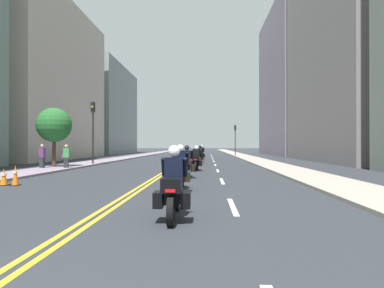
{
  "coord_description": "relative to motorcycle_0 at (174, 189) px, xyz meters",
  "views": [
    {
      "loc": [
        2.5,
        -0.56,
        1.61
      ],
      "look_at": [
        1.23,
        26.76,
        1.72
      ],
      "focal_mm": 30.39,
      "sensor_mm": 36.0,
      "label": 1
    }
  ],
  "objects": [
    {
      "name": "ground_plane",
      "position": [
        -1.77,
        41.51,
        -0.64
      ],
      "size": [
        264.0,
        264.0,
        0.0
      ],
      "primitive_type": "plane",
      "color": "#2A2D33"
    },
    {
      "name": "sidewalk_left",
      "position": [
        -9.4,
        41.51,
        -0.58
      ],
      "size": [
        2.58,
        144.0,
        0.12
      ],
      "primitive_type": "cube",
      "color": "gray",
      "rests_on": "ground"
    },
    {
      "name": "sidewalk_right",
      "position": [
        5.86,
        41.51,
        -0.58
      ],
      "size": [
        2.58,
        144.0,
        0.12
      ],
      "primitive_type": "cube",
      "color": "#9E9589",
      "rests_on": "ground"
    },
    {
      "name": "centreline_yellow_inner",
      "position": [
        -1.89,
        41.51,
        -0.64
      ],
      "size": [
        0.12,
        132.0,
        0.01
      ],
      "primitive_type": "cube",
      "color": "yellow",
      "rests_on": "ground"
    },
    {
      "name": "centreline_yellow_outer",
      "position": [
        -1.65,
        41.51,
        -0.64
      ],
      "size": [
        0.12,
        132.0,
        0.01
      ],
      "primitive_type": "cube",
      "color": "yellow",
      "rests_on": "ground"
    },
    {
      "name": "lane_dashes_white",
      "position": [
        1.4,
        22.51,
        -0.64
      ],
      "size": [
        0.14,
        56.4,
        0.01
      ],
      "color": "silver",
      "rests_on": "ground"
    },
    {
      "name": "building_left_1",
      "position": [
        -18.52,
        30.49,
        8.43
      ],
      "size": [
        7.75,
        20.7,
        18.14
      ],
      "color": "#B9B0A1",
      "rests_on": "ground"
    },
    {
      "name": "building_right_1",
      "position": [
        14.82,
        25.8,
        13.51
      ],
      "size": [
        7.43,
        19.52,
        28.3
      ],
      "color": "gray",
      "rests_on": "ground"
    },
    {
      "name": "building_left_2",
      "position": [
        -18.94,
        53.39,
        7.48
      ],
      "size": [
        8.6,
        20.53,
        16.25
      ],
      "color": "gray",
      "rests_on": "ground"
    },
    {
      "name": "building_right_2",
      "position": [
        15.9,
        47.53,
        11.32
      ],
      "size": [
        9.58,
        21.63,
        23.93
      ],
      "color": "gray",
      "rests_on": "ground"
    },
    {
      "name": "motorcycle_0",
      "position": [
        0.0,
        0.0,
        0.0
      ],
      "size": [
        0.77,
        2.19,
        1.61
      ],
      "rotation": [
        0.0,
        0.0,
        0.02
      ],
      "color": "black",
      "rests_on": "ground"
    },
    {
      "name": "motorcycle_1",
      "position": [
        -0.23,
        4.48,
        0.03
      ],
      "size": [
        0.76,
        2.22,
        1.63
      ],
      "rotation": [
        0.0,
        0.0,
        -0.01
      ],
      "color": "black",
      "rests_on": "ground"
    },
    {
      "name": "motorcycle_2",
      "position": [
        -0.27,
        9.01,
        0.02
      ],
      "size": [
        0.78,
        2.18,
        1.62
      ],
      "rotation": [
        0.0,
        0.0,
        0.05
      ],
      "color": "black",
      "rests_on": "ground"
    },
    {
      "name": "motorcycle_3",
      "position": [
        0.05,
        13.51,
        0.0
      ],
      "size": [
        0.78,
        2.11,
        1.58
      ],
      "rotation": [
        0.0,
        0.0,
        -0.04
      ],
      "color": "black",
      "rests_on": "ground"
    },
    {
      "name": "motorcycle_4",
      "position": [
        -0.1,
        18.53,
        0.01
      ],
      "size": [
        0.78,
        2.16,
        1.59
      ],
      "rotation": [
        0.0,
        0.0,
        0.04
      ],
      "color": "black",
      "rests_on": "ground"
    },
    {
      "name": "motorcycle_5",
      "position": [
        0.07,
        23.66,
        0.01
      ],
      "size": [
        0.78,
        2.27,
        1.61
      ],
      "rotation": [
        0.0,
        0.0,
        -0.04
      ],
      "color": "black",
      "rests_on": "ground"
    },
    {
      "name": "motorcycle_6",
      "position": [
        0.14,
        28.36,
        0.01
      ],
      "size": [
        0.77,
        2.12,
        1.63
      ],
      "rotation": [
        0.0,
        0.0,
        -0.02
      ],
      "color": "black",
      "rests_on": "ground"
    },
    {
      "name": "motorcycle_7",
      "position": [
        -0.02,
        33.02,
        -0.01
      ],
      "size": [
        0.78,
        2.13,
        1.6
      ],
      "rotation": [
        0.0,
        0.0,
        0.06
      ],
      "color": "black",
      "rests_on": "ground"
    },
    {
      "name": "traffic_cone_0",
      "position": [
        -6.91,
        5.56,
        -0.23
      ],
      "size": [
        0.32,
        0.32,
        0.83
      ],
      "color": "black",
      "rests_on": "ground"
    },
    {
      "name": "traffic_cone_1",
      "position": [
        -7.4,
        5.57,
        -0.3
      ],
      "size": [
        0.36,
        0.36,
        0.68
      ],
      "color": "black",
      "rests_on": "ground"
    },
    {
      "name": "traffic_light_near",
      "position": [
        -8.51,
        18.8,
        2.85
      ],
      "size": [
        0.28,
        0.38,
        5.09
      ],
      "color": "black",
      "rests_on": "ground"
    },
    {
      "name": "traffic_light_far",
      "position": [
        4.97,
        42.05,
        2.58
      ],
      "size": [
        0.28,
        0.38,
        4.64
      ],
      "color": "black",
      "rests_on": "ground"
    },
    {
      "name": "pedestrian_1",
      "position": [
        -10.15,
        13.87,
        0.22
      ],
      "size": [
        0.4,
        0.29,
        1.67
      ],
      "rotation": [
        0.0,
        0.0,
        6.08
      ],
      "color": "#272E31",
      "rests_on": "ground"
    },
    {
      "name": "pedestrian_2",
      "position": [
        -8.62,
        14.07,
        0.21
      ],
      "size": [
        0.51,
        0.31,
        1.65
      ],
      "rotation": [
        0.0,
        0.0,
        3.4
      ],
      "color": "#2A272B",
      "rests_on": "ground"
    },
    {
      "name": "street_tree_0",
      "position": [
        -9.87,
        14.97,
        2.36
      ],
      "size": [
        2.38,
        2.38,
        4.21
      ],
      "color": "#493521",
      "rests_on": "ground"
    }
  ]
}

